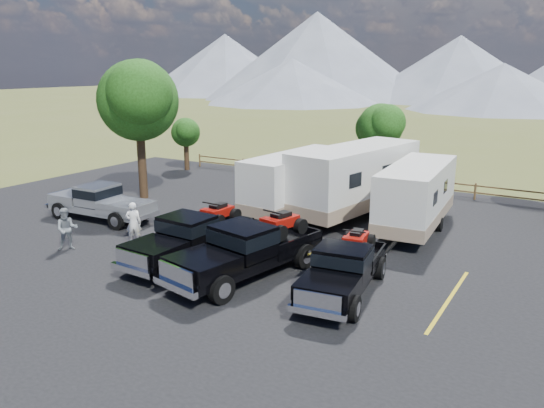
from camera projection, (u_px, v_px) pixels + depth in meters
The scene contains 17 objects.
ground at pixel (229, 305), 17.05m from camera, with size 320.00×320.00×0.00m, color #545B27.
asphalt_lot at pixel (276, 274), 19.53m from camera, with size 44.00×34.00×0.04m, color black.
stall_lines at pixel (290, 265), 20.35m from camera, with size 12.12×5.50×0.01m.
tree_big_nw at pixel (138, 101), 29.40m from camera, with size 5.54×5.18×7.84m.
tree_north at pixel (380, 126), 32.84m from camera, with size 3.46×3.24×5.25m.
tree_nw_small at pixel (186, 132), 38.46m from camera, with size 2.59×2.43×3.85m.
rail_fence at pixel (440, 186), 31.21m from camera, with size 36.12×0.12×1.00m.
mountain_range at pixel (505, 64), 106.61m from camera, with size 209.00×71.00×20.00m.
rig_left at pixel (192, 236), 20.70m from camera, with size 2.38×6.21×2.05m.
rig_center at pixel (248, 248), 19.06m from camera, with size 3.32×6.81×2.18m.
rig_right at pixel (344, 267), 17.68m from camera, with size 2.55×5.78×1.87m.
trailer_left at pixel (297, 183), 27.16m from camera, with size 2.88×8.95×3.10m.
trailer_center at pixel (355, 180), 26.52m from camera, with size 4.12×10.31×3.57m.
trailer_right at pixel (416, 196), 24.33m from camera, with size 2.80×8.88×3.08m.
pickup_silver at pixel (101, 202), 26.12m from camera, with size 5.97×2.34×1.76m.
person_a at pixel (133, 223), 22.68m from camera, with size 0.66×0.43×1.81m, color white.
person_b at pixel (67, 229), 21.86m from camera, with size 0.87×0.68×1.78m, color gray.
Camera 1 is at (9.32, -12.69, 7.44)m, focal length 35.00 mm.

